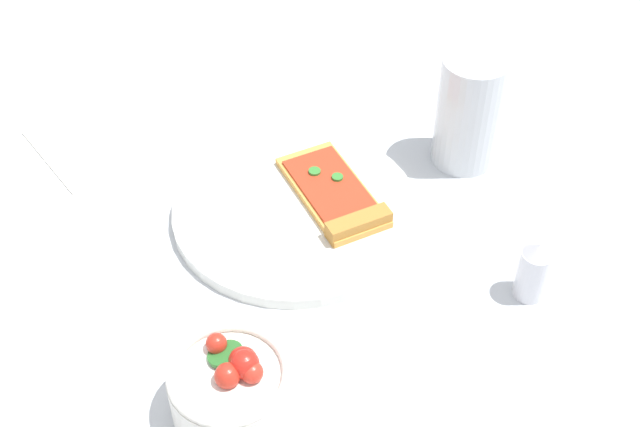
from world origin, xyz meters
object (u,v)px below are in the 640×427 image
pizza_slice_main (336,197)px  paper_napkin (93,142)px  salad_bowl (231,388)px  soda_glass (468,115)px  plate (295,210)px  pepper_shaker (534,270)px

pizza_slice_main → paper_napkin: 0.32m
salad_bowl → soda_glass: soda_glass is taller
plate → pepper_shaker: size_ratio=3.79×
pizza_slice_main → pepper_shaker: 0.23m
pizza_slice_main → soda_glass: bearing=-105.0°
pizza_slice_main → salad_bowl: size_ratio=1.53×
paper_napkin → pizza_slice_main: bearing=-157.5°
salad_bowl → pepper_shaker: 0.32m
pepper_shaker → pizza_slice_main: bearing=12.3°
salad_bowl → paper_napkin: 0.42m
soda_glass → pepper_shaker: soda_glass is taller
paper_napkin → pepper_shaker: bearing=-161.8°
salad_bowl → pepper_shaker: (-0.11, -0.30, 0.00)m
salad_bowl → soda_glass: size_ratio=0.78×
plate → paper_napkin: size_ratio=1.94×
soda_glass → paper_napkin: 0.45m
plate → soda_glass: soda_glass is taller
paper_napkin → salad_bowl: bearing=162.0°
plate → pepper_shaker: 0.27m
plate → pizza_slice_main: 0.05m
pizza_slice_main → plate: bearing=53.7°
salad_bowl → pepper_shaker: bearing=-110.4°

